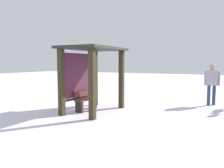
# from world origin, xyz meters

# --- Properties ---
(ground_plane) EXTENTS (60.00, 60.00, 0.00)m
(ground_plane) POSITION_xyz_m (0.00, 0.00, 0.00)
(ground_plane) COLOR silver
(bus_shelter) EXTENTS (2.66, 1.71, 2.45)m
(bus_shelter) POSITION_xyz_m (0.00, 0.18, 1.74)
(bus_shelter) COLOR #332B18
(bus_shelter) RESTS_ON ground
(bench_left_inside) EXTENTS (1.16, 0.35, 0.75)m
(bench_left_inside) POSITION_xyz_m (0.00, 0.37, 0.36)
(bench_left_inside) COLOR #582A28
(bench_left_inside) RESTS_ON ground
(person_walking) EXTENTS (0.37, 0.65, 1.81)m
(person_walking) POSITION_xyz_m (3.45, -3.91, 1.07)
(person_walking) COLOR #BBACBE
(person_walking) RESTS_ON ground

